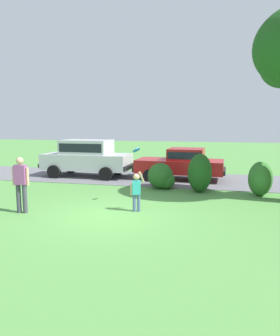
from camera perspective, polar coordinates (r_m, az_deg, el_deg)
The scene contains 10 objects.
ground_plane at distance 9.63m, azimuth -5.74°, elevation -8.60°, with size 80.00×80.00×0.00m, color #518E42.
driveway_strip at distance 15.90m, azimuth 2.05°, elevation -1.88°, with size 28.00×4.40×0.02m, color slate.
shrub_near_tree at distance 13.42m, azimuth 3.97°, elevation -1.63°, with size 1.18×1.15×1.09m.
shrub_centre_left at distance 12.91m, azimuth 10.81°, elevation -1.10°, with size 0.97×1.12×1.56m.
shrub_centre at distance 12.88m, azimuth 21.03°, elevation -1.83°, with size 0.90×1.04×1.32m.
parked_sedan at distance 15.53m, azimuth 7.57°, elevation 0.94°, with size 4.47×2.24×1.56m.
parked_suv at distance 16.56m, azimuth -9.65°, elevation 2.14°, with size 4.73×2.16×1.92m.
child_thrower at distance 9.86m, azimuth -0.64°, elevation -3.86°, with size 0.42×0.33×1.29m.
frisbee at distance 10.73m, azimuth -0.68°, elevation 3.30°, with size 0.29×0.28×0.23m.
adult_onlooker at distance 10.33m, azimuth -20.84°, elevation -2.34°, with size 0.53×0.26×1.74m.
Camera 1 is at (3.02, -8.71, 2.75)m, focal length 33.53 mm.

